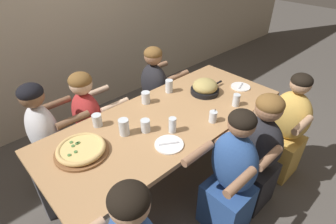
# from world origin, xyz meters

# --- Properties ---
(ground_plane) EXTENTS (18.00, 18.00, 0.00)m
(ground_plane) POSITION_xyz_m (0.00, 0.00, 0.00)
(ground_plane) COLOR #514C47
(ground_plane) RESTS_ON ground
(dining_table) EXTENTS (2.17, 0.89, 0.77)m
(dining_table) POSITION_xyz_m (0.00, 0.00, 0.69)
(dining_table) COLOR tan
(dining_table) RESTS_ON ground
(pizza_board_main) EXTENTS (0.38, 0.38, 0.06)m
(pizza_board_main) POSITION_xyz_m (-0.74, 0.10, 0.80)
(pizza_board_main) COLOR brown
(pizza_board_main) RESTS_ON dining_table
(skillet_bowl) EXTENTS (0.40, 0.27, 0.14)m
(skillet_bowl) POSITION_xyz_m (0.54, 0.05, 0.83)
(skillet_bowl) COLOR black
(skillet_bowl) RESTS_ON dining_table
(empty_plate_a) EXTENTS (0.19, 0.19, 0.02)m
(empty_plate_a) POSITION_xyz_m (0.89, -0.13, 0.77)
(empty_plate_a) COLOR white
(empty_plate_a) RESTS_ON dining_table
(empty_plate_b) EXTENTS (0.21, 0.21, 0.02)m
(empty_plate_b) POSITION_xyz_m (-0.24, -0.27, 0.77)
(empty_plate_b) COLOR white
(empty_plate_b) RESTS_ON dining_table
(cocktail_glass_blue) EXTENTS (0.07, 0.07, 0.12)m
(cocktail_glass_blue) POSITION_xyz_m (0.22, -0.30, 0.81)
(cocktail_glass_blue) COLOR silver
(cocktail_glass_blue) RESTS_ON dining_table
(drinking_glass_a) EXTENTS (0.08, 0.08, 0.13)m
(drinking_glass_a) POSITION_xyz_m (-0.40, 0.06, 0.83)
(drinking_glass_a) COLOR silver
(drinking_glass_a) RESTS_ON dining_table
(drinking_glass_b) EXTENTS (0.07, 0.07, 0.10)m
(drinking_glass_b) POSITION_xyz_m (-0.26, -0.02, 0.81)
(drinking_glass_b) COLOR silver
(drinking_glass_b) RESTS_ON dining_table
(drinking_glass_c) EXTENTS (0.07, 0.07, 0.13)m
(drinking_glass_c) POSITION_xyz_m (0.30, 0.30, 0.83)
(drinking_glass_c) COLOR silver
(drinking_glass_c) RESTS_ON dining_table
(drinking_glass_d) EXTENTS (0.06, 0.06, 0.11)m
(drinking_glass_d) POSITION_xyz_m (0.57, -0.29, 0.82)
(drinking_glass_d) COLOR silver
(drinking_glass_d) RESTS_ON dining_table
(drinking_glass_e) EXTENTS (0.08, 0.08, 0.11)m
(drinking_glass_e) POSITION_xyz_m (0.01, 0.30, 0.82)
(drinking_glass_e) COLOR silver
(drinking_glass_e) RESTS_ON dining_table
(drinking_glass_f) EXTENTS (0.06, 0.06, 0.13)m
(drinking_glass_f) POSITION_xyz_m (-0.11, -0.17, 0.82)
(drinking_glass_f) COLOR silver
(drinking_glass_f) RESTS_ON dining_table
(drinking_glass_g) EXTENTS (0.08, 0.08, 0.10)m
(drinking_glass_g) POSITION_xyz_m (-0.49, 0.30, 0.81)
(drinking_glass_g) COLOR silver
(drinking_glass_g) RESTS_ON dining_table
(diner_far_left) EXTENTS (0.51, 0.40, 1.12)m
(diner_far_left) POSITION_xyz_m (-0.81, 0.66, 0.51)
(diner_far_left) COLOR silver
(diner_far_left) RESTS_ON ground
(diner_far_midright) EXTENTS (0.51, 0.40, 1.10)m
(diner_far_midright) POSITION_xyz_m (0.42, 0.66, 0.50)
(diner_far_midright) COLOR #232328
(diner_far_midright) RESTS_ON ground
(diner_near_right) EXTENTS (0.51, 0.40, 1.10)m
(diner_near_right) POSITION_xyz_m (0.90, -0.66, 0.50)
(diner_near_right) COLOR gold
(diner_near_right) RESTS_ON ground
(diner_near_center) EXTENTS (0.51, 0.40, 1.14)m
(diner_near_center) POSITION_xyz_m (0.02, -0.66, 0.52)
(diner_near_center) COLOR #2D5193
(diner_near_center) RESTS_ON ground
(diner_near_midright) EXTENTS (0.51, 0.40, 1.11)m
(diner_near_midright) POSITION_xyz_m (0.38, -0.66, 0.51)
(diner_near_midright) COLOR #232328
(diner_near_midright) RESTS_ON ground
(diner_far_midleft) EXTENTS (0.51, 0.40, 1.08)m
(diner_far_midleft) POSITION_xyz_m (-0.41, 0.66, 0.50)
(diner_far_midleft) COLOR #B22D2D
(diner_far_midleft) RESTS_ON ground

